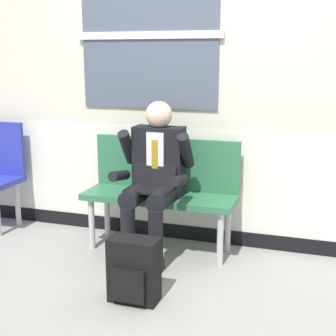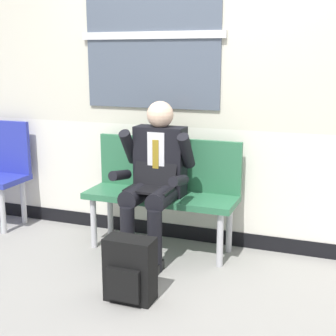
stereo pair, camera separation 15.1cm
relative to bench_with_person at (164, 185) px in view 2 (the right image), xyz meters
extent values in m
plane|color=gray|center=(0.28, -0.38, -0.53)|extent=(18.00, 18.00, 0.00)
cube|color=silver|center=(0.28, 0.28, 0.02)|extent=(5.11, 0.12, 0.86)
cube|color=black|center=(0.28, 0.28, -0.47)|extent=(5.11, 0.14, 0.13)
cube|color=#4C5666|center=(-0.18, 0.21, 1.20)|extent=(1.18, 0.02, 1.18)
cube|color=silver|center=(-0.18, 0.20, 1.20)|extent=(1.26, 0.03, 0.06)
cube|color=#2D6B47|center=(0.00, -0.07, -0.08)|extent=(1.24, 0.42, 0.05)
cube|color=#2D6B47|center=(0.00, 0.11, 0.16)|extent=(1.24, 0.04, 0.43)
cylinder|color=#B7B7BC|center=(-0.54, -0.22, -0.32)|extent=(0.05, 0.05, 0.43)
cylinder|color=#B7B7BC|center=(-0.54, 0.08, -0.32)|extent=(0.05, 0.05, 0.43)
cylinder|color=#B7B7BC|center=(0.54, -0.22, -0.32)|extent=(0.05, 0.05, 0.43)
cylinder|color=#B7B7BC|center=(0.54, 0.08, -0.32)|extent=(0.05, 0.05, 0.43)
cylinder|color=#B7B7BC|center=(-1.47, -0.22, -0.32)|extent=(0.05, 0.05, 0.43)
cylinder|color=#B7B7BC|center=(-1.47, 0.08, -0.32)|extent=(0.05, 0.05, 0.43)
cylinder|color=black|center=(-0.11, -0.28, -0.01)|extent=(0.15, 0.40, 0.15)
cylinder|color=black|center=(-0.11, -0.47, -0.29)|extent=(0.11, 0.11, 0.48)
cube|color=black|center=(-0.11, -0.53, -0.50)|extent=(0.10, 0.26, 0.07)
cylinder|color=black|center=(0.11, -0.28, -0.01)|extent=(0.15, 0.40, 0.15)
cylinder|color=black|center=(0.11, -0.47, -0.29)|extent=(0.11, 0.11, 0.48)
cube|color=black|center=(0.11, -0.53, -0.50)|extent=(0.10, 0.26, 0.07)
cube|color=black|center=(0.00, -0.07, 0.22)|extent=(0.40, 0.18, 0.55)
cube|color=silver|center=(0.00, -0.17, 0.27)|extent=(0.14, 0.01, 0.39)
cube|color=olive|center=(0.00, -0.18, 0.24)|extent=(0.05, 0.01, 0.33)
sphere|color=beige|center=(0.00, -0.07, 0.59)|extent=(0.21, 0.21, 0.21)
cylinder|color=black|center=(-0.24, -0.14, 0.33)|extent=(0.09, 0.25, 0.30)
cylinder|color=black|center=(-0.24, -0.31, 0.14)|extent=(0.08, 0.27, 0.12)
cylinder|color=black|center=(0.24, -0.14, 0.33)|extent=(0.09, 0.25, 0.30)
cylinder|color=black|center=(0.24, -0.31, 0.14)|extent=(0.08, 0.27, 0.12)
cube|color=black|center=(0.00, -0.31, 0.04)|extent=(0.35, 0.22, 0.02)
cube|color=black|center=(0.00, -0.18, 0.15)|extent=(0.35, 0.08, 0.21)
cube|color=black|center=(0.12, -0.93, -0.32)|extent=(0.32, 0.17, 0.43)
cube|color=black|center=(0.12, -1.03, -0.38)|extent=(0.23, 0.04, 0.21)
camera|label=1|loc=(1.22, -3.60, 1.04)|focal=51.36mm
camera|label=2|loc=(1.37, -3.55, 1.04)|focal=51.36mm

